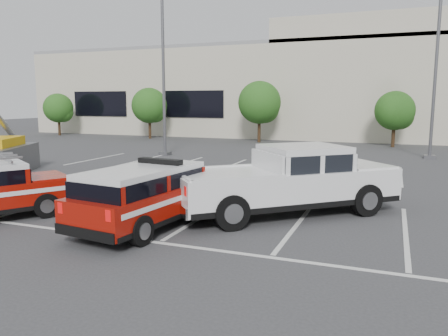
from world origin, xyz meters
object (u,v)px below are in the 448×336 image
at_px(tree_mid_left, 261,104).
at_px(fire_chief_suv, 151,199).
at_px(tree_left, 150,107).
at_px(light_pole_left, 163,69).
at_px(tree_mid_right, 396,112).
at_px(tree_far_left, 59,109).
at_px(light_pole_mid, 436,66).
at_px(white_pickup, 287,187).
at_px(convention_building, 342,86).

xyz_separation_m(tree_mid_left, fire_chief_suv, (3.98, -23.63, -2.33)).
relative_size(tree_left, tree_mid_left, 0.91).
height_order(tree_left, tree_mid_left, tree_mid_left).
distance_m(light_pole_left, fire_chief_suv, 15.96).
bearing_deg(light_pole_left, fire_chief_suv, -62.51).
height_order(tree_left, tree_mid_right, tree_left).
distance_m(tree_far_left, light_pole_mid, 32.59).
relative_size(tree_mid_left, white_pickup, 0.76).
bearing_deg(convention_building, light_pole_mid, -66.74).
distance_m(tree_left, white_pickup, 27.24).
relative_size(tree_mid_right, light_pole_mid, 0.39).
bearing_deg(white_pickup, tree_left, 177.68).
bearing_deg(light_pole_left, tree_mid_left, 72.90).
height_order(convention_building, tree_mid_right, convention_building).
height_order(tree_mid_right, fire_chief_suv, tree_mid_right).
bearing_deg(convention_building, tree_mid_right, -63.43).
height_order(tree_far_left, light_pole_left, light_pole_left).
distance_m(tree_mid_left, white_pickup, 22.40).
bearing_deg(tree_mid_right, white_pickup, -97.90).
relative_size(tree_far_left, fire_chief_suv, 0.78).
relative_size(tree_far_left, tree_mid_right, 1.00).
xyz_separation_m(light_pole_mid, fire_chief_suv, (-7.93, -17.59, -4.47)).
bearing_deg(tree_mid_right, tree_far_left, 180.00).
bearing_deg(tree_mid_left, fire_chief_suv, -80.44).
height_order(fire_chief_suv, white_pickup, white_pickup).
height_order(tree_mid_left, light_pole_left, light_pole_left).
distance_m(tree_mid_right, fire_chief_suv, 24.45).
bearing_deg(white_pickup, light_pole_left, -178.75).
bearing_deg(white_pickup, tree_mid_right, 130.86).
bearing_deg(tree_left, convention_building, 33.05).
distance_m(tree_far_left, tree_mid_left, 20.01).
xyz_separation_m(convention_building, white_pickup, (1.98, -30.95, -3.92)).
bearing_deg(light_pole_mid, tree_left, 164.57).
bearing_deg(tree_far_left, light_pole_left, -30.71).
bearing_deg(convention_building, tree_far_left, -158.63).
height_order(tree_far_left, fire_chief_suv, tree_far_left).
relative_size(convention_building, tree_mid_right, 15.04).
distance_m(convention_building, tree_mid_right, 11.20).
xyz_separation_m(tree_far_left, tree_mid_right, (30.00, 0.00, 0.00)).
height_order(tree_left, light_pole_left, light_pole_left).
height_order(convention_building, tree_mid_left, convention_building).
bearing_deg(light_pole_mid, convention_building, 113.26).
height_order(light_pole_left, white_pickup, light_pole_left).
relative_size(convention_building, light_pole_mid, 5.86).
relative_size(tree_left, white_pickup, 0.69).
bearing_deg(tree_far_left, tree_mid_left, 0.00).
relative_size(tree_mid_right, white_pickup, 0.63).
bearing_deg(convention_building, white_pickup, -86.34).
bearing_deg(convention_building, tree_left, -146.95).
bearing_deg(tree_mid_right, tree_left, 180.00).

